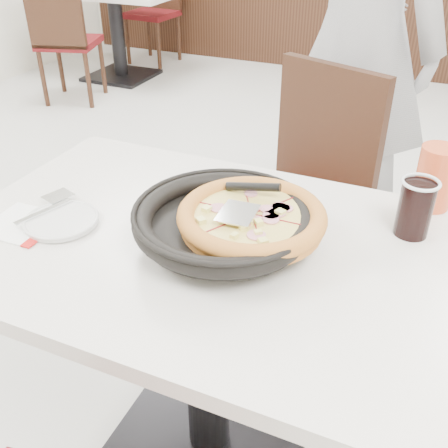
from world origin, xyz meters
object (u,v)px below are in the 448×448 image
at_px(bg_table_left, 118,35).
at_px(bg_chair_left_far, 152,11).
at_px(cola_glass, 415,210).
at_px(diner_person, 359,38).
at_px(chair_far, 290,210).
at_px(pizza_pan, 224,227).
at_px(side_plate, 61,221).
at_px(bg_chair_left_near, 69,39).
at_px(red_cup, 435,178).
at_px(pizza, 252,222).
at_px(main_table, 207,354).

distance_m(bg_table_left, bg_chair_left_far, 0.58).
bearing_deg(cola_glass, diner_person, 109.12).
height_order(chair_far, bg_table_left, chair_far).
height_order(pizza_pan, side_plate, pizza_pan).
distance_m(cola_glass, bg_chair_left_far, 4.44).
bearing_deg(side_plate, bg_chair_left_near, 128.18).
bearing_deg(diner_person, chair_far, 107.35).
distance_m(pizza_pan, red_cup, 0.55).
relative_size(pizza_pan, diner_person, 0.20).
relative_size(side_plate, bg_chair_left_near, 0.18).
xyz_separation_m(chair_far, bg_chair_left_far, (-2.33, 3.03, 0.00)).
height_order(pizza, red_cup, red_cup).
xyz_separation_m(red_cup, bg_chair_left_far, (-2.77, 3.31, -0.35)).
height_order(pizza, bg_chair_left_near, bg_chair_left_near).
bearing_deg(bg_chair_left_far, chair_far, 131.80).
relative_size(chair_far, pizza_pan, 2.53).
bearing_deg(bg_chair_left_far, red_cup, 134.11).
relative_size(chair_far, bg_chair_left_near, 1.00).
relative_size(cola_glass, red_cup, 0.81).
distance_m(main_table, bg_chair_left_far, 4.35).
bearing_deg(red_cup, main_table, -141.36).
relative_size(main_table, bg_chair_left_near, 1.26).
bearing_deg(diner_person, bg_chair_left_near, -2.78).
distance_m(main_table, pizza_pan, 0.42).
bearing_deg(pizza, side_plate, -167.36).
bearing_deg(pizza, pizza_pan, -164.72).
xyz_separation_m(chair_far, pizza, (0.09, -0.63, 0.34)).
bearing_deg(main_table, bg_table_left, 126.89).
height_order(pizza, bg_table_left, pizza).
distance_m(pizza, bg_chair_left_far, 4.40).
bearing_deg(red_cup, diner_person, 113.90).
bearing_deg(pizza, main_table, -169.45).
bearing_deg(pizza, bg_chair_left_far, 123.47).
height_order(cola_glass, bg_table_left, cola_glass).
distance_m(main_table, red_cup, 0.74).
height_order(main_table, side_plate, side_plate).
bearing_deg(bg_chair_left_far, side_plate, 121.86).
bearing_deg(main_table, pizza_pan, 4.38).
xyz_separation_m(chair_far, bg_table_left, (-2.35, 2.45, -0.10)).
relative_size(pizza, diner_person, 0.16).
height_order(main_table, pizza_pan, pizza_pan).
bearing_deg(bg_chair_left_near, main_table, -63.74).
relative_size(chair_far, red_cup, 5.94).
bearing_deg(bg_chair_left_near, red_cup, -54.05).
relative_size(main_table, side_plate, 6.89).
bearing_deg(main_table, cola_glass, 26.30).
bearing_deg(chair_far, side_plate, 85.74).
xyz_separation_m(red_cup, bg_table_left, (-2.79, 2.74, -0.45)).
height_order(pizza_pan, pizza, pizza).
height_order(red_cup, diner_person, diner_person).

